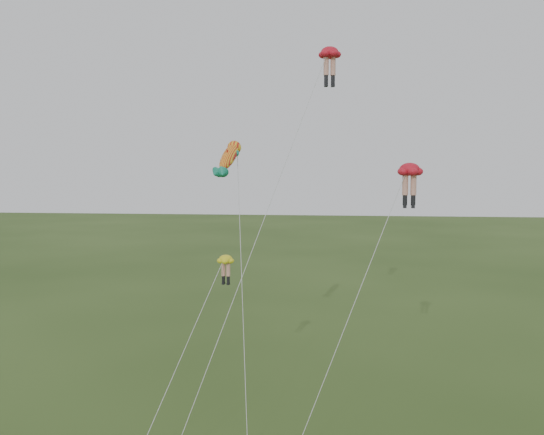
# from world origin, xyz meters

# --- Properties ---
(legs_kite_red_high) EXTENTS (8.24, 11.07, 21.60)m
(legs_kite_red_high) POSITION_xyz_m (4.83, 8.30, 20.67)
(legs_kite_red_high) COLOR red
(legs_kite_red_high) RESTS_ON ground
(legs_kite_red_mid) EXTENTS (6.68, 5.71, 14.60)m
(legs_kite_red_mid) POSITION_xyz_m (9.07, 2.78, 13.83)
(legs_kite_red_mid) COLOR red
(legs_kite_red_mid) RESTS_ON ground
(legs_kite_yellow) EXTENTS (3.83, 8.28, 9.30)m
(legs_kite_yellow) POSITION_xyz_m (-1.03, 5.29, 8.57)
(legs_kite_yellow) COLOR yellow
(legs_kite_yellow) RESTS_ON ground
(fish_kite) EXTENTS (3.11, 9.55, 16.24)m
(fish_kite) POSITION_xyz_m (-0.97, 7.34, 14.95)
(fish_kite) COLOR yellow
(fish_kite) RESTS_ON ground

